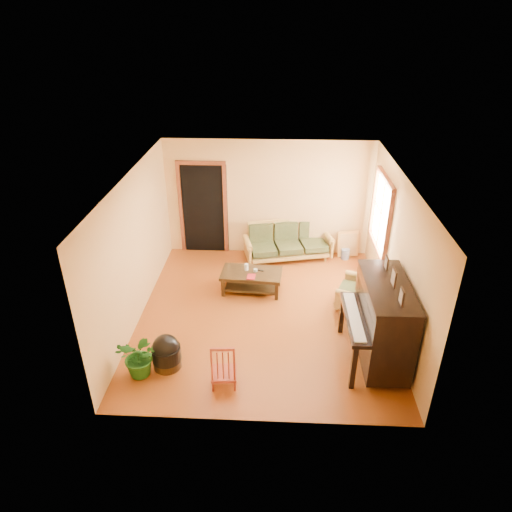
# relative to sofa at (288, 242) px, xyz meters

# --- Properties ---
(floor) EXTENTS (5.00, 5.00, 0.00)m
(floor) POSITION_rel_sofa_xyz_m (-0.47, -2.18, -0.41)
(floor) COLOR #6A2E0E
(floor) RESTS_ON ground
(doorway) EXTENTS (1.08, 0.16, 2.05)m
(doorway) POSITION_rel_sofa_xyz_m (-1.92, 0.30, 0.62)
(doorway) COLOR black
(doorway) RESTS_ON floor
(window) EXTENTS (0.12, 1.36, 1.46)m
(window) POSITION_rel_sofa_xyz_m (1.74, -0.88, 1.09)
(window) COLOR white
(window) RESTS_ON right_wall
(sofa) EXTENTS (2.04, 1.21, 0.82)m
(sofa) POSITION_rel_sofa_xyz_m (0.00, 0.00, 0.00)
(sofa) COLOR #A9843E
(sofa) RESTS_ON floor
(coffee_table) EXTENTS (1.22, 0.73, 0.43)m
(coffee_table) POSITION_rel_sofa_xyz_m (-0.74, -1.40, -0.20)
(coffee_table) COLOR black
(coffee_table) RESTS_ON floor
(armchair) EXTENTS (0.96, 0.98, 0.77)m
(armchair) POSITION_rel_sofa_xyz_m (1.23, -1.83, -0.02)
(armchair) COLOR #A9843E
(armchair) RESTS_ON floor
(piano) EXTENTS (0.93, 1.57, 1.38)m
(piano) POSITION_rel_sofa_xyz_m (1.40, -3.30, 0.28)
(piano) COLOR black
(piano) RESTS_ON floor
(footstool) EXTENTS (0.57, 0.57, 0.43)m
(footstool) POSITION_rel_sofa_xyz_m (-1.93, -3.66, -0.19)
(footstool) COLOR black
(footstool) RESTS_ON floor
(red_chair) EXTENTS (0.40, 0.44, 0.80)m
(red_chair) POSITION_rel_sofa_xyz_m (-0.99, -3.99, -0.01)
(red_chair) COLOR maroon
(red_chair) RESTS_ON floor
(leaning_frame) EXTENTS (0.49, 0.19, 0.63)m
(leaning_frame) POSITION_rel_sofa_xyz_m (1.35, 0.16, -0.09)
(leaning_frame) COLOR #C79042
(leaning_frame) RESTS_ON floor
(ceramic_crock) EXTENTS (0.23, 0.23, 0.23)m
(ceramic_crock) POSITION_rel_sofa_xyz_m (1.29, 0.05, -0.29)
(ceramic_crock) COLOR #3651A3
(ceramic_crock) RESTS_ON floor
(potted_plant) EXTENTS (0.80, 0.76, 0.70)m
(potted_plant) POSITION_rel_sofa_xyz_m (-2.27, -3.86, -0.06)
(potted_plant) COLOR #195518
(potted_plant) RESTS_ON floor
(book) EXTENTS (0.17, 0.22, 0.02)m
(book) POSITION_rel_sofa_xyz_m (-0.81, -1.59, 0.03)
(book) COLOR maroon
(book) RESTS_ON coffee_table
(candle) EXTENTS (0.09, 0.09, 0.13)m
(candle) POSITION_rel_sofa_xyz_m (-0.84, -1.31, 0.08)
(candle) COLOR white
(candle) RESTS_ON coffee_table
(glass_jar) EXTENTS (0.10, 0.10, 0.05)m
(glass_jar) POSITION_rel_sofa_xyz_m (-0.66, -1.36, 0.04)
(glass_jar) COLOR silver
(glass_jar) RESTS_ON coffee_table
(remote) EXTENTS (0.15, 0.08, 0.01)m
(remote) POSITION_rel_sofa_xyz_m (-0.57, -1.33, 0.03)
(remote) COLOR black
(remote) RESTS_ON coffee_table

